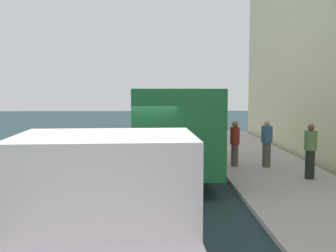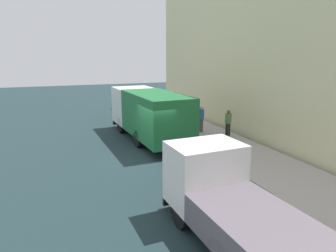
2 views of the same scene
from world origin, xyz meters
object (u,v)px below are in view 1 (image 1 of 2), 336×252
at_px(pedestrian_standing, 310,150).
at_px(pedestrian_third, 235,142).
at_px(large_utility_truck, 167,124).
at_px(pedestrian_walking, 267,142).

relative_size(pedestrian_standing, pedestrian_third, 1.04).
relative_size(large_utility_truck, pedestrian_walking, 4.86).
bearing_deg(pedestrian_standing, large_utility_truck, 125.43).
relative_size(pedestrian_walking, pedestrian_third, 1.02).
xyz_separation_m(pedestrian_standing, pedestrian_third, (-1.95, 2.06, -0.02)).
distance_m(pedestrian_walking, pedestrian_third, 1.13).
relative_size(pedestrian_walking, pedestrian_standing, 0.99).
height_order(large_utility_truck, pedestrian_walking, large_utility_truck).
height_order(pedestrian_standing, pedestrian_third, pedestrian_standing).
bearing_deg(pedestrian_third, pedestrian_standing, -74.27).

